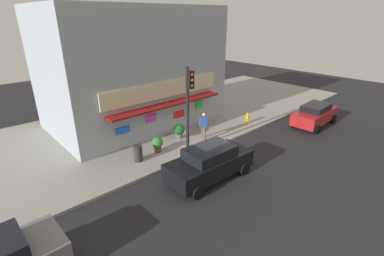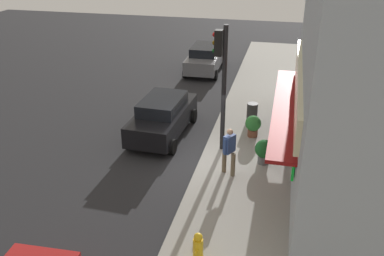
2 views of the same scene
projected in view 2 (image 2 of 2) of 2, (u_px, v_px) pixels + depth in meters
name	position (u px, v px, depth m)	size (l,w,h in m)	color
ground_plane	(201.00, 161.00, 16.26)	(57.80, 57.80, 0.00)	#232326
sidewalk	(366.00, 178.00, 14.96)	(38.53, 12.22, 0.16)	gray
traffic_light	(222.00, 73.00, 15.50)	(0.32, 0.58, 4.99)	black
fire_hydrant	(198.00, 246.00, 11.05)	(0.52, 0.28, 0.81)	gold
trash_can	(252.00, 113.00, 18.97)	(0.49, 0.49, 0.93)	#2D2D2D
pedestrian	(229.00, 149.00, 14.68)	(0.57, 0.57, 1.80)	brown
potted_plant_by_doorway	(253.00, 125.00, 17.64)	(0.67, 0.67, 0.94)	brown
potted_plant_by_window	(264.00, 150.00, 15.56)	(0.70, 0.70, 0.96)	#59595B
parked_car_grey	(205.00, 58.00, 26.32)	(4.59, 2.18, 1.66)	slate
parked_car_black	(163.00, 116.00, 18.01)	(4.63, 2.25, 1.72)	black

